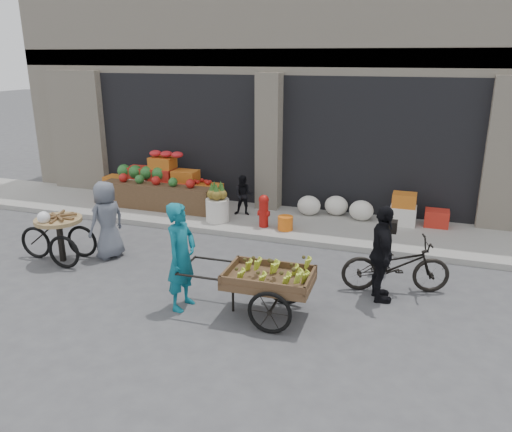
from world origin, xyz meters
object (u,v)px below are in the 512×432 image
(seated_person, at_px, (244,195))
(vendor_woman, at_px, (181,257))
(vendor_grey, at_px, (107,220))
(cyclist, at_px, (382,254))
(fire_hydrant, at_px, (264,210))
(bicycle, at_px, (396,265))
(pineapple_bin, at_px, (218,210))
(banana_cart, at_px, (266,276))
(orange_bucket, at_px, (285,223))
(tricycle_cart, at_px, (59,232))

(seated_person, xyz_separation_m, vendor_woman, (0.61, -4.26, 0.24))
(vendor_grey, bearing_deg, cyclist, 107.74)
(fire_hydrant, bearing_deg, vendor_woman, -91.47)
(seated_person, xyz_separation_m, bicycle, (3.59, -2.65, -0.13))
(vendor_woman, relative_size, cyclist, 1.08)
(fire_hydrant, bearing_deg, cyclist, -41.75)
(pineapple_bin, relative_size, banana_cart, 0.24)
(orange_bucket, bearing_deg, cyclist, -47.03)
(tricycle_cart, height_order, vendor_grey, vendor_grey)
(pineapple_bin, xyz_separation_m, cyclist, (3.79, -2.45, 0.39))
(cyclist, bearing_deg, orange_bucket, 27.44)
(orange_bucket, height_order, vendor_woman, vendor_woman)
(banana_cart, xyz_separation_m, cyclist, (1.51, 1.08, 0.12))
(vendor_woman, distance_m, vendor_grey, 2.59)
(pineapple_bin, bearing_deg, banana_cart, -57.16)
(seated_person, height_order, banana_cart, seated_person)
(banana_cart, xyz_separation_m, vendor_woman, (-1.27, -0.13, 0.18))
(pineapple_bin, height_order, vendor_grey, vendor_grey)
(tricycle_cart, bearing_deg, pineapple_bin, 51.25)
(vendor_woman, bearing_deg, bicycle, -56.43)
(seated_person, bearing_deg, vendor_woman, -91.89)
(fire_hydrant, xyz_separation_m, tricycle_cart, (-3.04, -2.75, 0.06))
(cyclist, bearing_deg, banana_cart, 109.97)
(banana_cart, bearing_deg, fire_hydrant, 106.91)
(tricycle_cart, xyz_separation_m, cyclist, (5.73, 0.35, 0.20))
(orange_bucket, bearing_deg, banana_cart, -78.82)
(seated_person, distance_m, cyclist, 4.56)
(pineapple_bin, relative_size, vendor_grey, 0.35)
(fire_hydrant, relative_size, bicycle, 0.41)
(orange_bucket, relative_size, seated_person, 0.34)
(seated_person, bearing_deg, banana_cart, -75.55)
(seated_person, xyz_separation_m, cyclist, (3.39, -3.05, 0.18))
(fire_hydrant, distance_m, orange_bucket, 0.55)
(pineapple_bin, distance_m, banana_cart, 4.21)
(seated_person, distance_m, vendor_woman, 4.31)
(vendor_grey, bearing_deg, bicycle, 112.18)
(tricycle_cart, xyz_separation_m, bicycle, (5.93, 0.75, -0.11))
(pineapple_bin, bearing_deg, bicycle, -27.20)
(fire_hydrant, distance_m, cyclist, 3.62)
(fire_hydrant, height_order, vendor_woman, vendor_woman)
(fire_hydrant, xyz_separation_m, cyclist, (2.69, -2.40, 0.26))
(vendor_grey, bearing_deg, tricycle_cart, -38.65)
(cyclist, bearing_deg, bicycle, -42.10)
(banana_cart, distance_m, cyclist, 1.86)
(orange_bucket, distance_m, tricycle_cart, 4.46)
(pineapple_bin, bearing_deg, seated_person, 56.31)
(pineapple_bin, distance_m, bicycle, 4.49)
(vendor_grey, bearing_deg, seated_person, 170.20)
(vendor_woman, distance_m, bicycle, 3.41)
(orange_bucket, xyz_separation_m, bicycle, (2.39, -1.95, 0.18))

